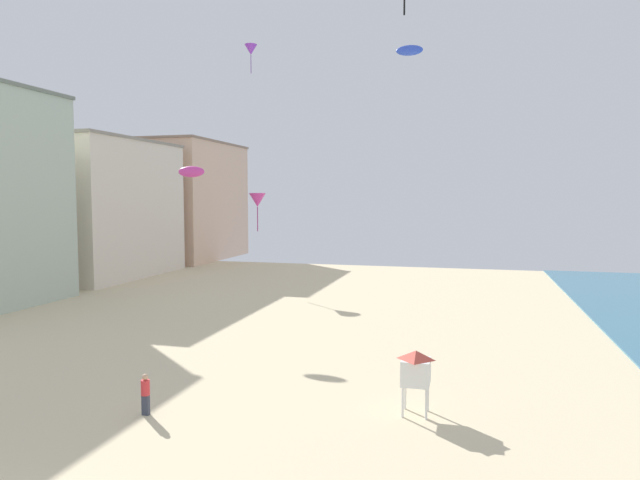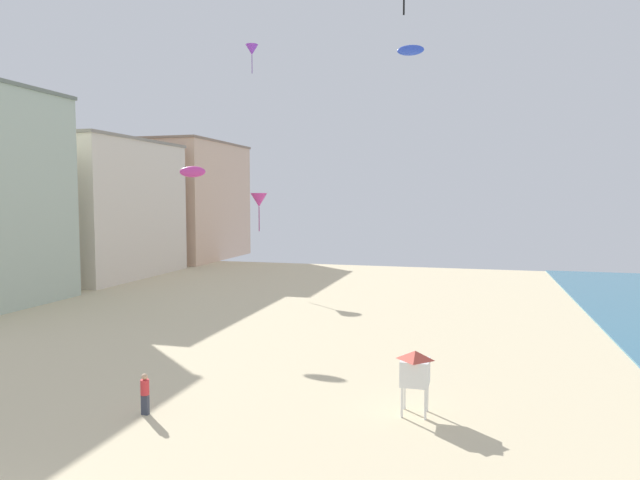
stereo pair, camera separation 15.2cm
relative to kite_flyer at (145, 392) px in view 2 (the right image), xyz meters
name	(u,v)px [view 2 (the right image)]	position (x,y,z in m)	size (l,w,h in m)	color
boardwalk_hotel_mid	(98,208)	(-26.94, 33.85, 6.44)	(11.93, 17.45, 14.71)	silver
boardwalk_hotel_far	(185,201)	(-26.94, 52.93, 7.16)	(12.66, 18.08, 16.15)	beige
kite_flyer	(145,392)	(0.00, 0.00, 0.00)	(0.34, 0.34, 1.64)	#383D4C
lifeguard_stand	(415,369)	(10.22, 2.80, 0.92)	(1.10, 1.10, 2.55)	white
kite_blue_parafoil	(411,50)	(7.88, 21.06, 17.75)	(1.85, 0.51, 0.72)	blue
kite_magenta_delta	(259,200)	(-7.01, 30.35, 7.37)	(1.56, 1.56, 3.56)	#DB3D9E
kite_purple_delta	(252,50)	(-2.55, 17.84, 17.68)	(0.85, 0.85, 1.93)	purple
kite_magenta_parafoil	(193,172)	(-6.82, 17.15, 9.41)	(1.99, 0.55, 0.77)	#DB3D9E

